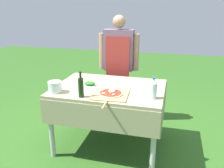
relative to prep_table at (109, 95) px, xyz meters
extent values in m
plane|color=#2D5B1E|center=(0.00, 0.00, -0.66)|extent=(12.00, 12.00, 0.00)
cube|color=gray|center=(0.00, 0.00, 0.08)|extent=(1.26, 0.91, 0.04)
cube|color=gray|center=(0.00, -0.46, -0.07)|extent=(1.26, 0.01, 0.28)
cube|color=gray|center=(0.00, 0.46, -0.07)|extent=(1.26, 0.01, 0.28)
cube|color=gray|center=(-0.63, 0.00, -0.07)|extent=(0.01, 0.91, 0.28)
cube|color=gray|center=(0.63, 0.00, -0.07)|extent=(0.01, 0.91, 0.28)
cylinder|color=#B7B7BC|center=(-0.57, -0.40, -0.30)|extent=(0.06, 0.06, 0.73)
cylinder|color=#B7B7BC|center=(0.57, -0.40, -0.30)|extent=(0.06, 0.06, 0.73)
cylinder|color=#B7B7BC|center=(-0.57, 0.40, -0.30)|extent=(0.06, 0.06, 0.73)
cylinder|color=#B7B7BC|center=(0.57, 0.40, -0.30)|extent=(0.06, 0.06, 0.73)
cylinder|color=#4C4C51|center=(0.01, 0.76, -0.28)|extent=(0.11, 0.11, 0.77)
cylinder|color=#4C4C51|center=(-0.15, 0.75, -0.28)|extent=(0.11, 0.11, 0.77)
cube|color=#6B5166|center=(-0.07, 0.76, 0.39)|extent=(0.42, 0.20, 0.58)
cube|color=#9E2D28|center=(-0.06, 0.66, 0.18)|extent=(0.33, 0.03, 0.83)
cylinder|color=#A37A5B|center=(0.17, 0.77, 0.37)|extent=(0.09, 0.09, 0.51)
cylinder|color=#A37A5B|center=(-0.31, 0.74, 0.37)|extent=(0.09, 0.09, 0.51)
sphere|color=#A37A5B|center=(-0.07, 0.76, 0.79)|extent=(0.18, 0.18, 0.18)
cube|color=tan|center=(0.08, -0.24, 0.11)|extent=(0.39, 0.39, 0.01)
cylinder|color=tan|center=(0.10, -0.52, 0.11)|extent=(0.04, 0.20, 0.02)
cylinder|color=beige|center=(0.08, -0.24, 0.12)|extent=(0.26, 0.26, 0.01)
cylinder|color=red|center=(0.08, -0.24, 0.13)|extent=(0.23, 0.23, 0.00)
ellipsoid|color=white|center=(0.13, -0.30, 0.14)|extent=(0.04, 0.04, 0.01)
ellipsoid|color=white|center=(0.11, -0.21, 0.14)|extent=(0.05, 0.05, 0.02)
ellipsoid|color=white|center=(0.08, -0.24, 0.14)|extent=(0.04, 0.03, 0.01)
ellipsoid|color=white|center=(0.06, -0.21, 0.14)|extent=(0.04, 0.04, 0.01)
ellipsoid|color=white|center=(0.10, -0.17, 0.14)|extent=(0.04, 0.05, 0.02)
ellipsoid|color=white|center=(0.07, -0.18, 0.14)|extent=(0.05, 0.05, 0.02)
ellipsoid|color=white|center=(0.02, -0.30, 0.14)|extent=(0.05, 0.05, 0.01)
ellipsoid|color=white|center=(0.08, -0.24, 0.14)|extent=(0.05, 0.04, 0.01)
ellipsoid|color=#286B23|center=(0.12, -0.30, 0.13)|extent=(0.03, 0.03, 0.00)
ellipsoid|color=#286B23|center=(0.05, -0.32, 0.13)|extent=(0.04, 0.04, 0.00)
ellipsoid|color=#286B23|center=(0.10, -0.25, 0.13)|extent=(0.04, 0.03, 0.00)
ellipsoid|color=#286B23|center=(0.08, -0.20, 0.13)|extent=(0.03, 0.04, 0.00)
ellipsoid|color=#286B23|center=(0.00, -0.30, 0.13)|extent=(0.04, 0.04, 0.00)
ellipsoid|color=#286B23|center=(0.11, -0.20, 0.13)|extent=(0.01, 0.03, 0.00)
cylinder|color=black|center=(-0.20, -0.37, 0.20)|extent=(0.06, 0.06, 0.20)
cylinder|color=black|center=(-0.20, -0.37, 0.33)|extent=(0.02, 0.02, 0.06)
cylinder|color=#232326|center=(-0.20, -0.37, 0.37)|extent=(0.03, 0.03, 0.02)
cylinder|color=silver|center=(0.52, -0.22, 0.18)|extent=(0.08, 0.08, 0.16)
cone|color=silver|center=(0.52, -0.22, 0.28)|extent=(0.08, 0.08, 0.05)
cylinder|color=#335BB2|center=(0.52, -0.22, 0.32)|extent=(0.03, 0.03, 0.02)
cube|color=silver|center=(-0.24, -0.01, 0.10)|extent=(0.16, 0.12, 0.01)
ellipsoid|color=#286B23|center=(-0.24, -0.01, 0.13)|extent=(0.13, 0.10, 0.04)
cylinder|color=silver|center=(-0.53, -0.31, 0.16)|extent=(0.15, 0.15, 0.12)
camera|label=1|loc=(0.70, -2.49, 1.02)|focal=38.00mm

